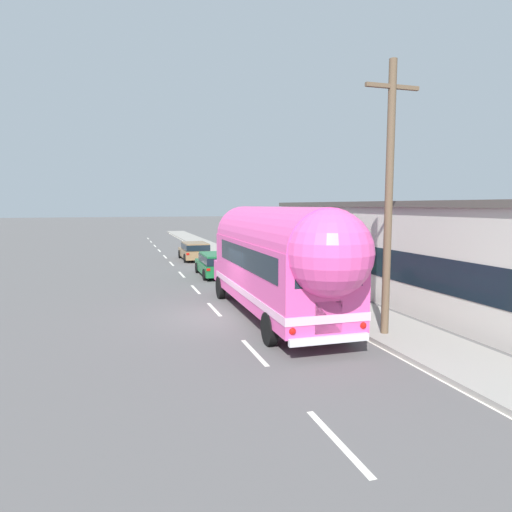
% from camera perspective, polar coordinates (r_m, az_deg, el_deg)
% --- Properties ---
extents(ground_plane, '(300.00, 300.00, 0.00)m').
position_cam_1_polar(ground_plane, '(17.20, -4.45, -7.64)').
color(ground_plane, '#565454').
extents(lane_markings, '(3.83, 80.00, 0.01)m').
position_cam_1_polar(lane_markings, '(29.70, -4.80, -1.66)').
color(lane_markings, silver).
rests_on(lane_markings, ground).
extents(sidewalk_slab, '(2.61, 90.00, 0.15)m').
position_cam_1_polar(sidewalk_slab, '(27.97, 1.08, -2.00)').
color(sidewalk_slab, gray).
rests_on(sidewalk_slab, ground).
extents(roadside_building, '(9.40, 21.24, 4.34)m').
position_cam_1_polar(roadside_building, '(23.41, 22.95, 1.02)').
color(roadside_building, beige).
rests_on(roadside_building, ground).
extents(utility_pole, '(1.80, 0.24, 8.50)m').
position_cam_1_polar(utility_pole, '(14.54, 16.41, 7.14)').
color(utility_pole, brown).
rests_on(utility_pole, ground).
extents(painted_bus, '(2.71, 11.68, 4.12)m').
position_cam_1_polar(painted_bus, '(16.13, 2.82, -0.25)').
color(painted_bus, '#EA4C9E').
rests_on(painted_bus, ground).
extents(car_lead, '(2.03, 4.44, 1.37)m').
position_cam_1_polar(car_lead, '(26.62, -5.06, -0.89)').
color(car_lead, '#196633').
rests_on(car_lead, ground).
extents(car_second, '(2.00, 4.37, 1.37)m').
position_cam_1_polar(car_second, '(34.67, -7.74, 0.77)').
color(car_second, olive).
rests_on(car_second, ground).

